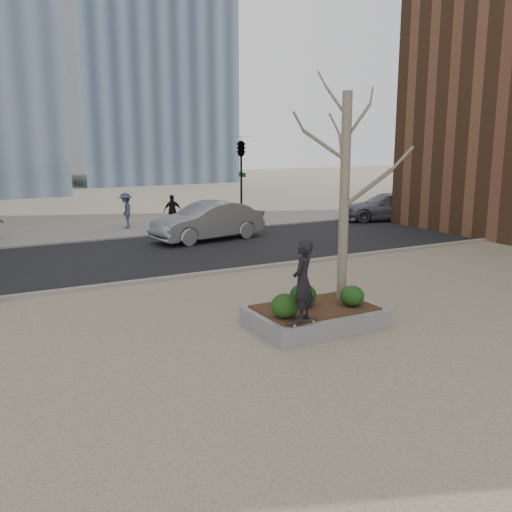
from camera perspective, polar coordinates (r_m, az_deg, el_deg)
ground at (r=13.27m, az=2.24°, el=-7.70°), size 120.00×120.00×0.00m
street at (r=22.15m, az=-11.07°, el=0.08°), size 60.00×8.00×0.02m
far_sidewalk at (r=28.81m, az=-15.29°, el=2.57°), size 60.00×6.00×0.02m
planter at (r=13.71m, az=5.86°, el=-6.12°), size 3.00×2.00×0.45m
planter_mulch at (r=13.64m, az=5.89°, el=-5.14°), size 2.70×1.70×0.04m
sycamore_tree at (r=13.89m, az=8.93°, el=9.03°), size 2.80×2.80×6.60m
shrub_left at (r=12.71m, az=2.92°, el=-4.99°), size 0.64×0.64×0.54m
shrub_middle at (r=13.58m, az=4.74°, el=-3.91°), size 0.64×0.64×0.54m
shrub_right at (r=13.76m, az=9.59°, el=-3.94°), size 0.57×0.57×0.49m
skateboard at (r=12.51m, az=4.63°, el=-6.60°), size 0.79×0.26×0.08m
skateboarder at (r=12.25m, az=4.70°, el=-2.50°), size 0.77×0.73×1.77m
car_silver at (r=24.93m, az=-4.84°, el=3.49°), size 5.22×2.53×1.65m
car_third at (r=31.63m, az=12.86°, el=4.82°), size 5.37×3.57×1.44m
pedestrian_b at (r=28.76m, az=-12.88°, el=4.46°), size 0.86×1.24×1.75m
pedestrian_c at (r=28.92m, az=-8.35°, el=4.51°), size 0.94×0.41×1.59m
traffic_light_far at (r=28.52m, az=-1.48°, el=7.42°), size 0.60×2.48×4.50m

